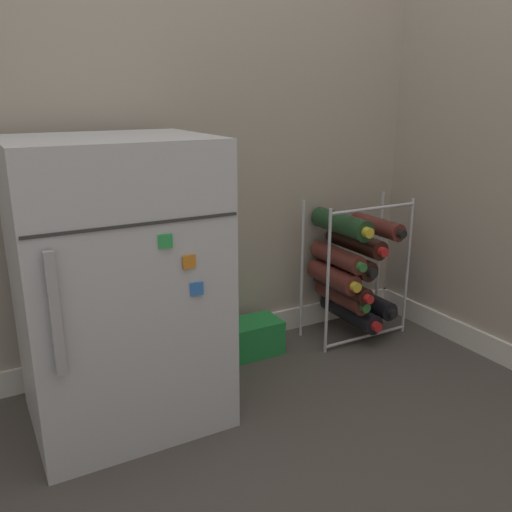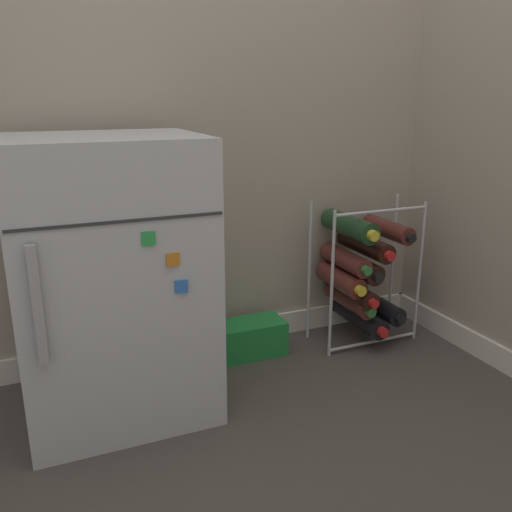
% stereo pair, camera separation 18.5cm
% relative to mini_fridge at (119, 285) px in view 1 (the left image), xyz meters
% --- Properties ---
extents(ground_plane, '(14.00, 14.00, 0.00)m').
position_rel_mini_fridge_xyz_m(ground_plane, '(0.46, -0.35, -0.42)').
color(ground_plane, '#423D38').
extents(wall_back, '(6.68, 0.07, 2.50)m').
position_rel_mini_fridge_xyz_m(wall_back, '(0.46, 0.32, 0.82)').
color(wall_back, '#9E9384').
rests_on(wall_back, ground_plane).
extents(mini_fridge, '(0.55, 0.49, 0.85)m').
position_rel_mini_fridge_xyz_m(mini_fridge, '(0.00, 0.00, 0.00)').
color(mini_fridge, '#B7BABF').
rests_on(mini_fridge, ground_plane).
extents(wine_rack, '(0.41, 0.33, 0.56)m').
position_rel_mini_fridge_xyz_m(wine_rack, '(0.95, 0.12, -0.14)').
color(wine_rack, '#B2B2B7').
rests_on(wine_rack, ground_plane).
extents(soda_box, '(0.28, 0.14, 0.13)m').
position_rel_mini_fridge_xyz_m(soda_box, '(0.50, 0.17, -0.36)').
color(soda_box, '#1E7F38').
rests_on(soda_box, ground_plane).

